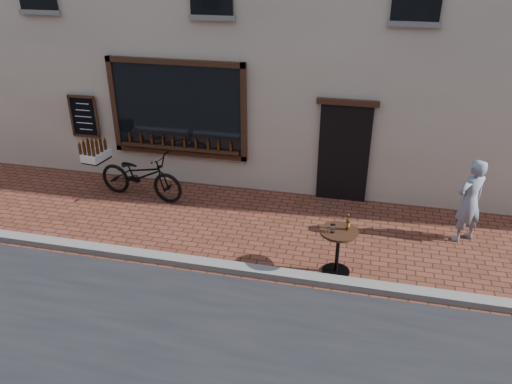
# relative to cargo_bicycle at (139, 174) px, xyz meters

# --- Properties ---
(ground) EXTENTS (90.00, 90.00, 0.00)m
(ground) POSITION_rel_cargo_bicycle_xyz_m (2.56, -2.52, -0.56)
(ground) COLOR #542A1B
(ground) RESTS_ON ground
(kerb) EXTENTS (90.00, 0.25, 0.12)m
(kerb) POSITION_rel_cargo_bicycle_xyz_m (2.56, -2.32, -0.50)
(kerb) COLOR slate
(kerb) RESTS_ON ground
(cargo_bicycle) EXTENTS (2.52, 1.00, 1.17)m
(cargo_bicycle) POSITION_rel_cargo_bicycle_xyz_m (0.00, 0.00, 0.00)
(cargo_bicycle) COLOR black
(cargo_bicycle) RESTS_ON ground
(bistro_table) EXTENTS (0.66, 0.66, 1.14)m
(bistro_table) POSITION_rel_cargo_bicycle_xyz_m (4.62, -1.94, 0.05)
(bistro_table) COLOR black
(bistro_table) RESTS_ON ground
(pedestrian) EXTENTS (0.74, 0.69, 1.69)m
(pedestrian) POSITION_rel_cargo_bicycle_xyz_m (6.93, -0.28, 0.29)
(pedestrian) COLOR gray
(pedestrian) RESTS_ON ground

